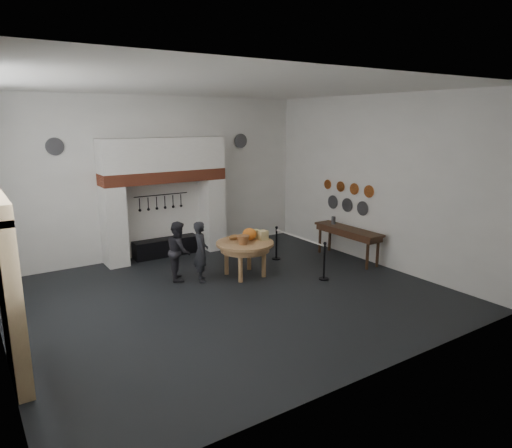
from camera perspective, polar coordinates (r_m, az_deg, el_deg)
floor at (r=10.36m, az=-3.09°, el=-8.92°), size 9.00×8.00×0.02m
ceiling at (r=9.63m, az=-3.43°, el=16.76°), size 9.00×8.00×0.02m
wall_back at (r=13.32m, az=-11.99°, el=5.76°), size 9.00×0.02×4.50m
wall_front at (r=6.67m, az=14.32°, el=-1.41°), size 9.00×0.02×4.50m
wall_right at (r=12.59m, az=14.81°, el=5.20°), size 0.02×8.00×4.50m
chimney_pier_left at (r=12.73m, az=-17.33°, el=-0.26°), size 0.55×0.70×2.15m
chimney_pier_right at (r=13.80m, az=-5.53°, el=1.28°), size 0.55×0.70×2.15m
hearth_brick_band at (r=12.99m, az=-11.43°, el=5.87°), size 3.50×0.72×0.32m
chimney_hood at (r=12.93m, az=-11.55°, el=8.55°), size 3.50×0.70×0.90m
iron_range at (r=13.46m, az=-11.15°, el=-2.83°), size 1.90×0.45×0.50m
utensil_rail at (r=13.32m, az=-11.76°, el=3.59°), size 1.60×0.02×0.02m
door_recess at (r=7.78m, az=-29.04°, el=-8.34°), size 0.04×1.10×2.50m
door_jamb_near at (r=7.11m, az=-27.86°, el=-9.72°), size 0.22×0.30×2.60m
door_jamb_far at (r=8.43m, az=-28.88°, el=-6.39°), size 0.22×0.30×2.60m
work_table at (r=11.36m, az=-1.40°, el=-2.44°), size 1.59×1.59×0.07m
pumpkin at (r=11.50m, az=-0.82°, el=-1.27°), size 0.36×0.36×0.31m
cheese_block_big at (r=11.54m, az=0.83°, el=-1.39°), size 0.22×0.22×0.24m
cheese_block_small at (r=11.78m, az=-0.07°, el=-1.20°), size 0.18×0.18×0.20m
wicker_basket at (r=11.12m, az=-1.65°, el=-2.01°), size 0.35×0.35×0.22m
bread_loaf at (r=11.57m, az=-2.74°, el=-1.65°), size 0.31×0.18×0.13m
visitor_near at (r=11.10m, az=-6.90°, el=-3.43°), size 0.50×0.62×1.48m
visitor_far at (r=11.29m, az=-9.62°, el=-3.31°), size 0.76×0.85×1.46m
side_table at (r=12.93m, az=11.43°, el=-0.65°), size 0.55×2.20×0.06m
pewter_jug at (r=13.32m, az=9.65°, el=0.44°), size 0.12×0.12×0.22m
copper_pan_a at (r=12.74m, az=13.94°, el=3.97°), size 0.03×0.34×0.34m
copper_pan_b at (r=13.11m, az=12.18°, el=4.31°), size 0.03×0.32×0.32m
copper_pan_c at (r=13.50m, az=10.52°, el=4.62°), size 0.03×0.30×0.30m
copper_pan_d at (r=13.90m, az=8.95°, el=4.92°), size 0.03×0.28×0.28m
pewter_plate_left at (r=12.96m, az=13.18°, el=1.91°), size 0.03×0.40×0.40m
pewter_plate_mid at (r=13.37m, az=11.32°, el=2.34°), size 0.03×0.40×0.40m
pewter_plate_right at (r=13.79m, az=9.58°, el=2.73°), size 0.03×0.40×0.40m
pewter_plate_back_left at (r=12.48m, az=-23.86°, el=8.86°), size 0.44×0.03×0.44m
pewter_plate_back_right at (r=14.41m, az=-1.93°, el=10.35°), size 0.44×0.03×0.44m
barrier_post_near at (r=11.31m, az=8.53°, el=-4.71°), size 0.05×0.05×0.90m
barrier_post_far at (r=12.80m, az=2.57°, el=-2.48°), size 0.05×0.05×0.90m
barrier_rope at (r=11.93m, az=5.40°, el=-1.69°), size 0.04×2.00×0.04m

